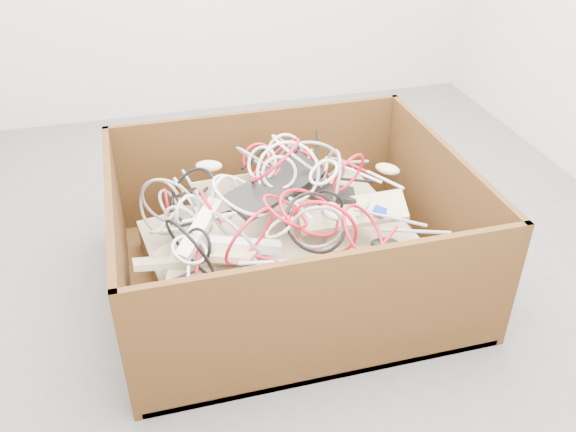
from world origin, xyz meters
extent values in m
plane|color=#555557|center=(0.00, 0.00, 0.00)|extent=(3.00, 3.00, 0.00)
cube|color=#36220D|center=(-0.13, -0.27, 0.01)|extent=(1.28, 1.07, 0.03)
cube|color=#36220D|center=(-0.13, 0.25, 0.26)|extent=(1.28, 0.03, 0.51)
cube|color=#36220D|center=(-0.13, -0.79, 0.26)|extent=(1.28, 0.02, 0.51)
cube|color=#36220D|center=(0.50, -0.27, 0.26)|extent=(0.03, 1.02, 0.51)
cube|color=#36220D|center=(-0.76, -0.27, 0.26)|extent=(0.02, 1.02, 0.51)
cube|color=gray|center=(-0.13, -0.25, 0.08)|extent=(1.12, 0.97, 0.21)
cube|color=gray|center=(-0.24, -0.33, 0.17)|extent=(0.81, 0.72, 0.22)
cube|color=tan|center=(-0.44, -0.14, 0.19)|extent=(0.41, 0.32, 0.14)
cube|color=tan|center=(0.10, -0.18, 0.18)|extent=(0.34, 0.41, 0.12)
cube|color=tan|center=(0.03, -0.41, 0.19)|extent=(0.33, 0.42, 0.06)
cube|color=tan|center=(-0.52, -0.35, 0.24)|extent=(0.41, 0.14, 0.13)
cube|color=tan|center=(0.16, -0.50, 0.24)|extent=(0.37, 0.37, 0.17)
cube|color=tan|center=(-0.26, -0.03, 0.30)|extent=(0.40, 0.09, 0.14)
cube|color=tan|center=(-0.31, -0.36, 0.27)|extent=(0.31, 0.40, 0.18)
cube|color=tan|center=(0.10, -0.32, 0.32)|extent=(0.42, 0.22, 0.11)
cube|color=black|center=(-0.05, -0.17, 0.36)|extent=(0.42, 0.25, 0.10)
cube|color=black|center=(-0.17, -0.23, 0.43)|extent=(0.42, 0.33, 0.09)
ellipsoid|color=beige|center=(-0.46, -0.29, 0.32)|extent=(0.12, 0.12, 0.04)
ellipsoid|color=beige|center=(0.34, -0.09, 0.35)|extent=(0.12, 0.12, 0.04)
ellipsoid|color=beige|center=(-0.40, -0.67, 0.31)|extent=(0.12, 0.11, 0.04)
ellipsoid|color=beige|center=(-0.03, -0.46, 0.44)|extent=(0.07, 0.11, 0.04)
ellipsoid|color=beige|center=(-0.38, 0.03, 0.40)|extent=(0.12, 0.09, 0.04)
ellipsoid|color=black|center=(0.16, -0.50, 0.29)|extent=(0.12, 0.09, 0.04)
cube|color=white|center=(-0.48, -0.37, 0.38)|extent=(0.19, 0.25, 0.11)
cube|color=white|center=(-0.33, -0.42, 0.32)|extent=(0.26, 0.09, 0.08)
cube|color=#0B1BB2|center=(0.18, -0.38, 0.35)|extent=(0.06, 0.06, 0.03)
torus|color=black|center=(-0.52, -0.45, 0.37)|extent=(0.18, 0.29, 0.28)
torus|color=red|center=(-0.10, -0.44, 0.43)|extent=(0.27, 0.27, 0.13)
torus|color=red|center=(-0.18, -0.13, 0.41)|extent=(0.18, 0.20, 0.13)
torus|color=gray|center=(0.06, -0.13, 0.38)|extent=(0.19, 0.06, 0.18)
torus|color=gray|center=(-0.47, -0.29, 0.35)|extent=(0.11, 0.10, 0.14)
torus|color=silver|center=(-0.12, -0.23, 0.47)|extent=(0.32, 0.17, 0.29)
torus|color=red|center=(0.10, -0.25, 0.45)|extent=(0.19, 0.15, 0.23)
torus|color=gray|center=(-0.36, -0.43, 0.37)|extent=(0.20, 0.25, 0.27)
torus|color=silver|center=(-0.22, -0.47, 0.41)|extent=(0.14, 0.16, 0.10)
torus|color=red|center=(-0.33, -0.51, 0.42)|extent=(0.26, 0.22, 0.32)
torus|color=red|center=(-0.42, -0.26, 0.39)|extent=(0.09, 0.21, 0.20)
torus|color=gray|center=(-0.21, -0.02, 0.43)|extent=(0.16, 0.22, 0.18)
torus|color=silver|center=(-0.31, -0.27, 0.43)|extent=(0.29, 0.32, 0.17)
torus|color=gray|center=(-0.56, -0.09, 0.32)|extent=(0.11, 0.18, 0.16)
torus|color=silver|center=(-0.05, -0.07, 0.46)|extent=(0.27, 0.35, 0.24)
torus|color=silver|center=(-0.16, -0.23, 0.48)|extent=(0.18, 0.06, 0.18)
torus|color=silver|center=(0.05, -0.14, 0.41)|extent=(0.06, 0.14, 0.15)
torus|color=black|center=(-0.09, -0.47, 0.40)|extent=(0.32, 0.26, 0.21)
torus|color=black|center=(-0.10, 0.01, 0.39)|extent=(0.12, 0.17, 0.14)
torus|color=silver|center=(-0.52, -0.46, 0.36)|extent=(0.16, 0.17, 0.08)
torus|color=red|center=(-0.08, -0.50, 0.40)|extent=(0.26, 0.19, 0.31)
torus|color=black|center=(-0.14, 0.01, 0.39)|extent=(0.24, 0.27, 0.14)
torus|color=black|center=(-0.50, -0.45, 0.37)|extent=(0.12, 0.14, 0.12)
torus|color=gray|center=(-0.56, -0.10, 0.34)|extent=(0.28, 0.16, 0.31)
torus|color=gray|center=(0.00, -0.08, 0.42)|extent=(0.34, 0.15, 0.33)
torus|color=red|center=(-0.16, -0.18, 0.51)|extent=(0.26, 0.32, 0.23)
torus|color=red|center=(-0.56, -0.05, 0.29)|extent=(0.02, 0.22, 0.22)
torus|color=silver|center=(-0.53, -0.23, 0.33)|extent=(0.17, 0.10, 0.19)
torus|color=black|center=(-0.44, -0.03, 0.31)|extent=(0.14, 0.14, 0.08)
torus|color=silver|center=(-0.01, -0.31, 0.50)|extent=(0.14, 0.16, 0.09)
torus|color=silver|center=(-0.58, -0.24, 0.31)|extent=(0.18, 0.15, 0.11)
torus|color=red|center=(-0.19, -0.01, 0.42)|extent=(0.19, 0.08, 0.18)
torus|color=red|center=(-0.20, -0.46, 0.46)|extent=(0.16, 0.19, 0.11)
torus|color=black|center=(-0.47, -0.18, 0.41)|extent=(0.21, 0.22, 0.21)
torus|color=silver|center=(-0.08, -0.03, 0.45)|extent=(0.21, 0.08, 0.20)
torus|color=black|center=(-0.05, -0.04, 0.44)|extent=(0.11, 0.11, 0.12)
torus|color=silver|center=(-0.20, -0.14, 0.48)|extent=(0.11, 0.17, 0.16)
torus|color=gray|center=(-0.59, -0.09, 0.32)|extent=(0.23, 0.22, 0.29)
torus|color=red|center=(0.01, -0.07, 0.38)|extent=(0.18, 0.21, 0.26)
torus|color=silver|center=(-0.36, -0.24, 0.41)|extent=(0.17, 0.16, 0.21)
torus|color=gray|center=(0.03, -0.26, 0.43)|extent=(0.11, 0.34, 0.33)
torus|color=silver|center=(-0.50, -0.28, 0.41)|extent=(0.14, 0.11, 0.17)
torus|color=gray|center=(-0.10, -0.52, 0.42)|extent=(0.20, 0.06, 0.20)
torus|color=red|center=(0.06, -0.54, 0.38)|extent=(0.20, 0.28, 0.25)
torus|color=black|center=(-0.01, -0.36, 0.41)|extent=(0.11, 0.10, 0.11)
cylinder|color=silver|center=(-0.49, -0.09, 0.35)|extent=(0.08, 0.25, 0.05)
cylinder|color=gray|center=(0.22, 0.03, 0.33)|extent=(0.18, 0.04, 0.05)
cylinder|color=silver|center=(0.21, -0.11, 0.36)|extent=(0.15, 0.13, 0.05)
cylinder|color=silver|center=(-0.56, -0.63, 0.32)|extent=(0.05, 0.23, 0.07)
cylinder|color=silver|center=(-0.43, -0.34, 0.40)|extent=(0.21, 0.03, 0.02)
cylinder|color=red|center=(0.24, -0.03, 0.33)|extent=(0.14, 0.21, 0.02)
cylinder|color=silver|center=(0.30, -0.16, 0.34)|extent=(0.08, 0.21, 0.04)
cylinder|color=silver|center=(-0.29, -0.59, 0.36)|extent=(0.19, 0.10, 0.05)
cylinder|color=gray|center=(-0.57, -0.25, 0.36)|extent=(0.11, 0.10, 0.06)
cylinder|color=black|center=(-0.46, -0.05, 0.35)|extent=(0.15, 0.22, 0.10)
cylinder|color=gray|center=(-0.31, -0.63, 0.37)|extent=(0.04, 0.19, 0.06)
cylinder|color=black|center=(0.08, 0.06, 0.39)|extent=(0.08, 0.26, 0.06)
cylinder|color=red|center=(0.12, -0.56, 0.33)|extent=(0.18, 0.15, 0.06)
cylinder|color=silver|center=(-0.14, -0.45, 0.46)|extent=(0.02, 0.28, 0.10)
cylinder|color=silver|center=(-0.35, -0.66, 0.34)|extent=(0.12, 0.08, 0.03)
cylinder|color=gray|center=(-0.46, -0.03, 0.35)|extent=(0.06, 0.20, 0.06)
cylinder|color=gray|center=(0.20, -0.43, 0.35)|extent=(0.25, 0.12, 0.06)
cylinder|color=black|center=(0.16, -0.18, 0.37)|extent=(0.15, 0.02, 0.05)
cylinder|color=red|center=(-0.51, -0.52, 0.31)|extent=(0.08, 0.27, 0.09)
cylinder|color=black|center=(-0.44, -0.30, 0.37)|extent=(0.20, 0.11, 0.05)
cylinder|color=gray|center=(0.00, 0.00, 0.36)|extent=(0.14, 0.21, 0.06)
cylinder|color=black|center=(-0.60, -0.58, 0.35)|extent=(0.15, 0.10, 0.04)
cylinder|color=red|center=(-0.25, -0.62, 0.37)|extent=(0.15, 0.17, 0.05)
cylinder|color=black|center=(-0.20, 0.03, 0.40)|extent=(0.13, 0.16, 0.03)
cylinder|color=gray|center=(0.27, -0.52, 0.34)|extent=(0.20, 0.16, 0.07)
camera|label=1|loc=(-0.63, -2.12, 1.59)|focal=38.43mm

